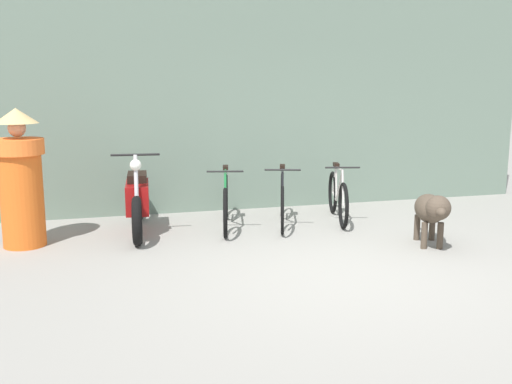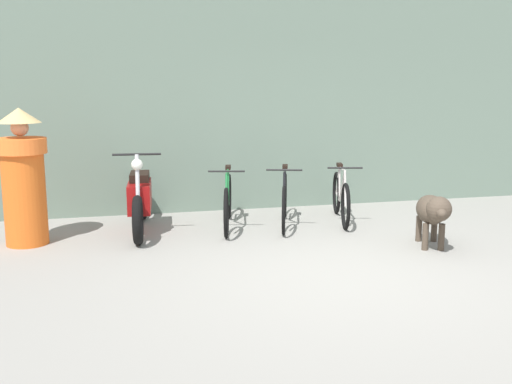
{
  "view_description": "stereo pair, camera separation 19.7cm",
  "coord_description": "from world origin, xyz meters",
  "px_view_note": "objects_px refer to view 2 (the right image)",
  "views": [
    {
      "loc": [
        -2.43,
        -5.36,
        1.93
      ],
      "look_at": [
        -0.64,
        1.23,
        0.65
      ],
      "focal_mm": 42.0,
      "sensor_mm": 36.0,
      "label": 1
    },
    {
      "loc": [
        -2.24,
        -5.41,
        1.93
      ],
      "look_at": [
        -0.64,
        1.23,
        0.65
      ],
      "focal_mm": 42.0,
      "sensor_mm": 36.0,
      "label": 2
    }
  ],
  "objects_px": {
    "bicycle_1": "(284,200)",
    "person_in_robes": "(23,176)",
    "stray_dog": "(433,211)",
    "bicycle_0": "(228,202)",
    "bicycle_2": "(341,197)",
    "motorcycle": "(140,200)"
  },
  "relations": [
    {
      "from": "bicycle_1",
      "to": "bicycle_2",
      "type": "height_order",
      "value": "bicycle_1"
    },
    {
      "from": "bicycle_0",
      "to": "bicycle_2",
      "type": "xyz_separation_m",
      "value": [
        1.59,
        -0.03,
        -0.01
      ]
    },
    {
      "from": "bicycle_0",
      "to": "motorcycle",
      "type": "relative_size",
      "value": 0.88
    },
    {
      "from": "person_in_robes",
      "to": "bicycle_1",
      "type": "bearing_deg",
      "value": 158.3
    },
    {
      "from": "bicycle_2",
      "to": "motorcycle",
      "type": "distance_m",
      "value": 2.73
    },
    {
      "from": "bicycle_1",
      "to": "person_in_robes",
      "type": "xyz_separation_m",
      "value": [
        -3.25,
        -0.19,
        0.48
      ]
    },
    {
      "from": "bicycle_0",
      "to": "stray_dog",
      "type": "bearing_deg",
      "value": 66.48
    },
    {
      "from": "motorcycle",
      "to": "person_in_robes",
      "type": "xyz_separation_m",
      "value": [
        -1.35,
        -0.3,
        0.4
      ]
    },
    {
      "from": "bicycle_0",
      "to": "person_in_robes",
      "type": "height_order",
      "value": "person_in_robes"
    },
    {
      "from": "stray_dog",
      "to": "person_in_robes",
      "type": "distance_m",
      "value": 4.8
    },
    {
      "from": "bicycle_1",
      "to": "stray_dog",
      "type": "relative_size",
      "value": 1.4
    },
    {
      "from": "stray_dog",
      "to": "person_in_robes",
      "type": "bearing_deg",
      "value": -87.48
    },
    {
      "from": "bicycle_1",
      "to": "person_in_robes",
      "type": "bearing_deg",
      "value": -69.29
    },
    {
      "from": "bicycle_1",
      "to": "stray_dog",
      "type": "bearing_deg",
      "value": 60.11
    },
    {
      "from": "stray_dog",
      "to": "person_in_robes",
      "type": "xyz_separation_m",
      "value": [
        -4.61,
        1.28,
        0.38
      ]
    },
    {
      "from": "bicycle_0",
      "to": "bicycle_1",
      "type": "bearing_deg",
      "value": 96.3
    },
    {
      "from": "motorcycle",
      "to": "stray_dog",
      "type": "distance_m",
      "value": 3.63
    },
    {
      "from": "bicycle_0",
      "to": "bicycle_1",
      "type": "distance_m",
      "value": 0.76
    },
    {
      "from": "stray_dog",
      "to": "person_in_robes",
      "type": "relative_size",
      "value": 0.69
    },
    {
      "from": "bicycle_0",
      "to": "motorcycle",
      "type": "bearing_deg",
      "value": -78.49
    },
    {
      "from": "bicycle_2",
      "to": "motorcycle",
      "type": "bearing_deg",
      "value": -77.1
    },
    {
      "from": "stray_dog",
      "to": "bicycle_2",
      "type": "bearing_deg",
      "value": -142.78
    }
  ]
}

